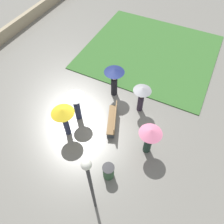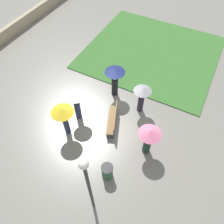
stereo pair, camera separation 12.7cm
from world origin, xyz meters
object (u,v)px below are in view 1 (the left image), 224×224
Objects in this scene: lamp_post at (90,182)px; trash_bin at (108,172)px; park_bench at (113,119)px; crowd_person_pink at (150,136)px; crowd_person_grey at (142,95)px; crowd_person_white at (76,102)px; crowd_person_navy at (114,77)px; crowd_person_yellow at (63,115)px.

lamp_post is 2.78m from trash_bin.
lamp_post is at bearing -5.63° from park_bench.
crowd_person_pink is at bearing 51.48° from park_bench.
lamp_post is at bearing -23.27° from crowd_person_grey.
crowd_person_white reaches higher than crowd_person_pink.
lamp_post reaches higher than trash_bin.
crowd_person_grey reaches higher than trash_bin.
crowd_person_navy reaches higher than park_bench.
trash_bin is at bearing 0.38° from park_bench.
crowd_person_pink is at bearing 163.66° from lamp_post.
park_bench is 2.43m from crowd_person_navy.
lamp_post is 5.99m from crowd_person_grey.
crowd_person_yellow reaches higher than park_bench.
lamp_post reaches higher than crowd_person_pink.
crowd_person_pink is (0.24, 4.14, -0.00)m from crowd_person_white.
crowd_person_navy reaches higher than crowd_person_pink.
lamp_post is 4.24m from crowd_person_yellow.
trash_bin is at bearing -44.84° from crowd_person_navy.
lamp_post is 5.08m from crowd_person_white.
crowd_person_yellow is at bearing -72.32° from park_bench.
lamp_post is at bearing -94.94° from crowd_person_pink.
lamp_post is at bearing -11.61° from crowd_person_yellow.
crowd_person_navy is 1.06× the size of crowd_person_pink.
trash_bin is 3.40m from crowd_person_yellow.
trash_bin is at bearing -135.76° from crowd_person_white.
lamp_post reaches higher than park_bench.
park_bench is 2.22× the size of trash_bin.
crowd_person_yellow reaches higher than crowd_person_grey.
crowd_person_yellow is 1.09× the size of crowd_person_pink.
lamp_post is 2.26× the size of crowd_person_white.
park_bench is 2.93m from trash_bin.
crowd_person_grey is 2.63m from crowd_person_pink.
crowd_person_yellow is (1.55, -1.91, 1.08)m from park_bench.
crowd_person_navy is at bearing -176.65° from park_bench.
crowd_person_white is 1.14m from crowd_person_yellow.
crowd_person_grey is (-3.16, 2.82, -0.32)m from crowd_person_yellow.
crowd_person_navy reaches higher than trash_bin.
crowd_person_yellow is (1.11, 0.02, 0.23)m from crowd_person_white.
crowd_person_pink is at bearing -18.86° from crowd_person_navy.
park_bench is at bearing 174.32° from crowd_person_pink.
crowd_person_navy reaches higher than crowd_person_white.
park_bench is 0.98× the size of crowd_person_yellow.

